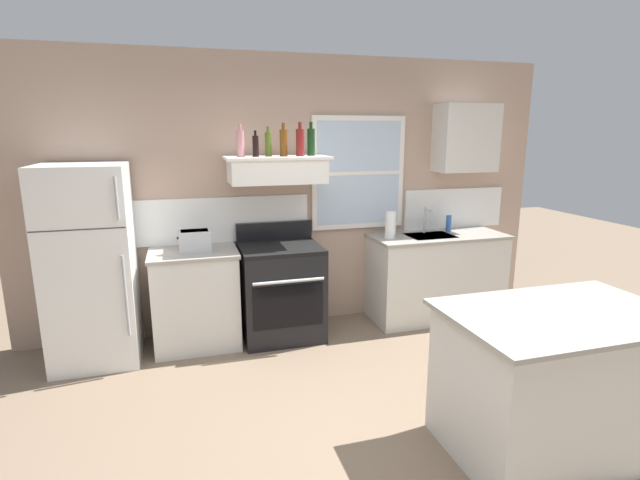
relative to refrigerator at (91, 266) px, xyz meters
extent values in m
plane|color=#7A6651|center=(1.90, -1.84, -0.86)|extent=(16.00, 16.00, 0.00)
cube|color=tan|center=(1.90, 0.39, 0.49)|extent=(5.40, 0.06, 2.70)
cube|color=white|center=(0.75, 0.35, 0.27)|extent=(2.50, 0.02, 0.44)
cube|color=white|center=(3.70, 0.35, 0.27)|extent=(1.20, 0.02, 0.44)
cube|color=white|center=(2.55, 0.34, 0.69)|extent=(1.00, 0.04, 1.15)
cube|color=silver|center=(2.55, 0.33, 0.69)|extent=(0.90, 0.01, 1.05)
cube|color=white|center=(2.55, 0.32, 0.69)|extent=(0.90, 0.02, 0.04)
cube|color=white|center=(0.00, 0.00, 0.00)|extent=(0.70, 0.68, 1.71)
cube|color=#333333|center=(0.00, -0.34, 0.38)|extent=(0.69, 0.00, 0.01)
cylinder|color=#A5A8AD|center=(0.30, -0.37, -0.18)|extent=(0.02, 0.02, 0.68)
cylinder|color=#A5A8AD|center=(0.30, -0.37, 0.62)|extent=(0.02, 0.02, 0.33)
cube|color=silver|center=(0.85, 0.06, -0.42)|extent=(0.76, 0.60, 0.88)
cube|color=#9E998E|center=(0.85, 0.06, 0.04)|extent=(0.79, 0.63, 0.03)
cube|color=silver|center=(0.87, 0.05, 0.15)|extent=(0.28, 0.20, 0.19)
cube|color=black|center=(0.87, 0.05, 0.24)|extent=(0.24, 0.16, 0.01)
cube|color=black|center=(0.73, 0.05, 0.18)|extent=(0.02, 0.03, 0.02)
cube|color=black|center=(1.65, 0.02, -0.42)|extent=(0.76, 0.64, 0.87)
cube|color=black|center=(1.65, 0.02, 0.03)|extent=(0.76, 0.64, 0.04)
cube|color=black|center=(1.65, 0.31, 0.14)|extent=(0.76, 0.06, 0.18)
cube|color=black|center=(1.65, -0.30, -0.44)|extent=(0.65, 0.01, 0.40)
cylinder|color=silver|center=(1.65, -0.34, -0.19)|extent=(0.65, 0.03, 0.03)
cube|color=white|center=(1.65, 0.12, 0.75)|extent=(0.88, 0.48, 0.22)
cube|color=#262628|center=(1.65, -0.10, 0.67)|extent=(0.75, 0.02, 0.04)
cube|color=white|center=(1.65, 0.12, 0.88)|extent=(0.96, 0.52, 0.02)
cylinder|color=#C67F84|center=(1.31, 0.06, 1.01)|extent=(0.07, 0.07, 0.23)
cylinder|color=#C67F84|center=(1.31, 0.06, 1.15)|extent=(0.03, 0.03, 0.06)
cylinder|color=black|center=(1.45, 0.06, 0.98)|extent=(0.06, 0.06, 0.19)
cylinder|color=black|center=(1.45, 0.06, 1.10)|extent=(0.02, 0.02, 0.05)
cylinder|color=#4C601E|center=(1.58, 0.14, 1.00)|extent=(0.06, 0.06, 0.22)
cylinder|color=#4C601E|center=(1.58, 0.14, 1.13)|extent=(0.03, 0.03, 0.05)
cylinder|color=brown|center=(1.72, 0.11, 1.01)|extent=(0.07, 0.07, 0.24)
cylinder|color=brown|center=(1.72, 0.11, 1.16)|extent=(0.03, 0.03, 0.06)
cylinder|color=maroon|center=(1.86, 0.07, 1.01)|extent=(0.07, 0.07, 0.25)
cylinder|color=maroon|center=(1.86, 0.07, 1.17)|extent=(0.03, 0.03, 0.06)
cylinder|color=#143819|center=(1.99, 0.13, 1.01)|extent=(0.07, 0.07, 0.25)
cylinder|color=#143819|center=(1.99, 0.13, 1.17)|extent=(0.03, 0.03, 0.06)
cube|color=silver|center=(3.35, 0.06, -0.42)|extent=(1.40, 0.60, 0.88)
cube|color=#9E998E|center=(3.35, 0.06, 0.04)|extent=(1.43, 0.63, 0.03)
cube|color=#B7BABC|center=(3.25, 0.04, 0.05)|extent=(0.48, 0.36, 0.01)
cylinder|color=silver|center=(3.25, 0.18, 0.19)|extent=(0.03, 0.03, 0.28)
cylinder|color=silver|center=(3.25, 0.10, 0.31)|extent=(0.02, 0.16, 0.02)
cylinder|color=white|center=(2.80, 0.06, 0.19)|extent=(0.11, 0.11, 0.27)
cylinder|color=blue|center=(3.53, 0.16, 0.14)|extent=(0.06, 0.06, 0.18)
cube|color=silver|center=(2.95, -2.12, -0.42)|extent=(1.32, 0.82, 0.88)
cube|color=#9E998E|center=(2.95, -2.12, 0.04)|extent=(1.40, 0.90, 0.03)
cube|color=silver|center=(3.70, 0.20, 1.04)|extent=(0.64, 0.32, 0.70)
camera|label=1|loc=(0.78, -4.31, 1.12)|focal=26.85mm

